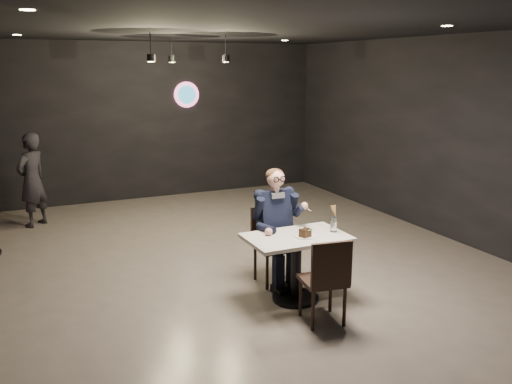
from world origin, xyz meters
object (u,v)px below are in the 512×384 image
main_table (296,268)px  passerby (32,180)px  seated_man (274,225)px  sundae_glass (333,224)px  chair_far (274,246)px  chair_near (323,279)px

main_table → passerby: size_ratio=0.72×
seated_man → sundae_glass: seated_man is taller
seated_man → passerby: size_ratio=0.94×
main_table → seated_man: 0.65m
passerby → chair_far: bearing=79.0°
chair_near → sundae_glass: 0.79m
main_table → passerby: 4.99m
chair_far → passerby: size_ratio=0.60×
passerby → sundae_glass: bearing=79.5°
chair_far → sundae_glass: size_ratio=5.55×
sundae_glass → passerby: passerby is taller
chair_near → seated_man: seated_man is taller
sundae_glass → seated_man: bearing=127.5°
chair_far → chair_near: bearing=-90.0°
chair_far → chair_near: same height
main_table → chair_near: size_ratio=1.20×
sundae_glass → passerby: 5.24m
chair_far → sundae_glass: (0.45, -0.58, 0.37)m
chair_far → chair_near: 1.11m
main_table → chair_far: bearing=90.0°
seated_man → main_table: bearing=-90.0°
seated_man → chair_far: bearing=0.0°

